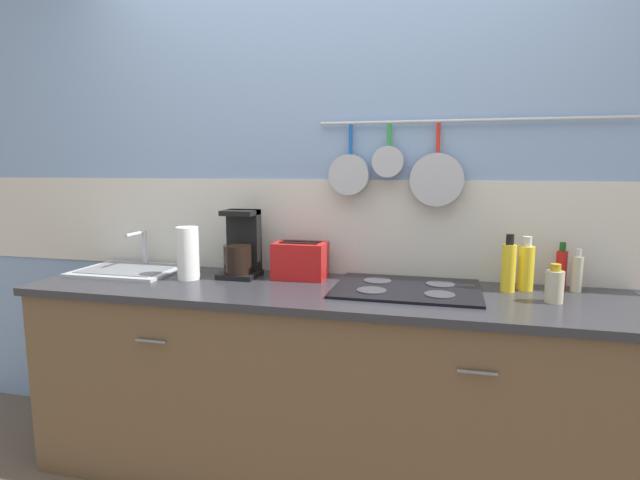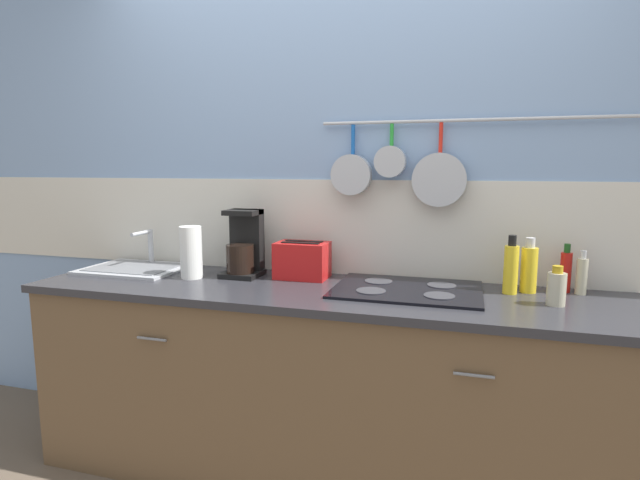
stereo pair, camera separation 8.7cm
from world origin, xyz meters
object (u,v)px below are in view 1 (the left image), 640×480
at_px(bottle_hot_sauce, 561,269).
at_px(toaster, 300,260).
at_px(bottle_cooking_wine, 526,267).
at_px(bottle_sesame_oil, 554,286).
at_px(coffee_maker, 241,249).
at_px(bottle_vinegar, 509,266).
at_px(paper_towel_roll, 188,253).
at_px(bottle_dish_soap, 577,273).

bearing_deg(bottle_hot_sauce, toaster, -176.91).
relative_size(toaster, bottle_hot_sauce, 1.26).
bearing_deg(bottle_cooking_wine, bottle_sesame_oil, -66.43).
relative_size(coffee_maker, bottle_vinegar, 1.30).
height_order(paper_towel_roll, toaster, paper_towel_roll).
xyz_separation_m(toaster, bottle_sesame_oil, (1.10, -0.17, -0.02)).
distance_m(toaster, bottle_dish_soap, 1.23).
distance_m(paper_towel_roll, bottle_hot_sauce, 1.70).
bearing_deg(paper_towel_roll, coffee_maker, 29.06).
relative_size(coffee_maker, bottle_dish_soap, 1.74).
bearing_deg(coffee_maker, bottle_cooking_wine, 1.89).
relative_size(toaster, bottle_dish_soap, 1.41).
height_order(toaster, bottle_cooking_wine, bottle_cooking_wine).
xyz_separation_m(bottle_cooking_wine, bottle_dish_soap, (0.21, 0.02, -0.02)).
height_order(toaster, bottle_hot_sauce, bottle_hot_sauce).
xyz_separation_m(coffee_maker, bottle_cooking_wine, (1.31, 0.04, -0.03)).
bearing_deg(bottle_dish_soap, toaster, -178.23).
height_order(bottle_vinegar, bottle_dish_soap, bottle_vinegar).
height_order(coffee_maker, bottle_vinegar, coffee_maker).
distance_m(bottle_hot_sauce, bottle_dish_soap, 0.06).
bearing_deg(coffee_maker, toaster, 5.72).
distance_m(bottle_sesame_oil, bottle_hot_sauce, 0.25).
height_order(bottle_sesame_oil, bottle_dish_soap, bottle_dish_soap).
height_order(paper_towel_roll, bottle_cooking_wine, paper_towel_roll).
relative_size(bottle_vinegar, bottle_cooking_wine, 1.06).
height_order(bottle_sesame_oil, bottle_hot_sauce, bottle_hot_sauce).
xyz_separation_m(toaster, bottle_vinegar, (0.94, -0.03, 0.02)).
bearing_deg(bottle_cooking_wine, coffee_maker, -178.11).
bearing_deg(toaster, bottle_hot_sauce, 3.09).
distance_m(bottle_cooking_wine, bottle_hot_sauce, 0.16).
distance_m(toaster, bottle_sesame_oil, 1.11).
bearing_deg(bottle_cooking_wine, bottle_dish_soap, 6.50).
relative_size(toaster, bottle_vinegar, 1.06).
relative_size(toaster, bottle_cooking_wine, 1.12).
bearing_deg(bottle_dish_soap, bottle_cooking_wine, -173.50).
distance_m(coffee_maker, bottle_cooking_wine, 1.31).
bearing_deg(toaster, bottle_vinegar, -2.02).
distance_m(paper_towel_roll, bottle_dish_soap, 1.75).
distance_m(bottle_vinegar, bottle_dish_soap, 0.30).
height_order(coffee_maker, bottle_sesame_oil, coffee_maker).
xyz_separation_m(bottle_sesame_oil, bottle_hot_sauce, (0.07, 0.24, 0.02)).
bearing_deg(toaster, bottle_dish_soap, 1.77).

